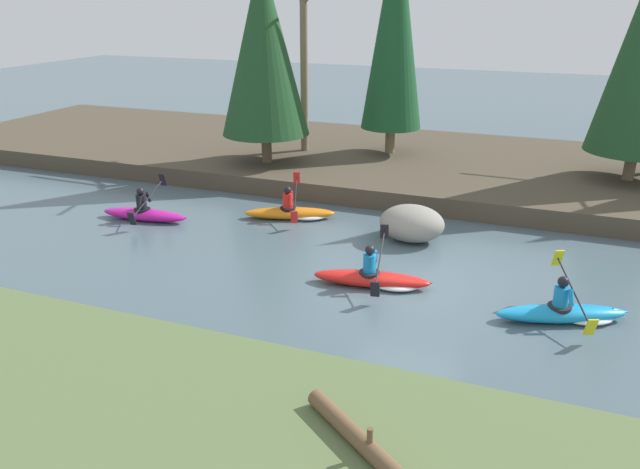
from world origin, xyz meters
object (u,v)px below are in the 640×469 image
kayaker_middle (376,278)px  boulder_midstream (412,223)px  kayaker_lead (567,312)px  kayaker_far_back (145,213)px  driftwood_log (360,440)px  kayaker_trailing (294,212)px

kayaker_middle → boulder_midstream: size_ratio=1.58×
kayaker_lead → kayaker_far_back: bearing=148.2°
kayaker_lead → boulder_midstream: 5.19m
kayaker_middle → kayaker_lead: bearing=-12.4°
driftwood_log → boulder_midstream: bearing=135.8°
kayaker_lead → kayaker_far_back: same height
kayaker_far_back → kayaker_trailing: bearing=16.9°
kayaker_far_back → driftwood_log: driftwood_log is taller
kayaker_lead → kayaker_middle: size_ratio=0.98×
kayaker_middle → kayaker_trailing: 5.09m
kayaker_lead → kayaker_trailing: bearing=132.1°
kayaker_trailing → boulder_midstream: kayaker_trailing is taller
kayaker_trailing → kayaker_lead: bearing=-46.5°
kayaker_middle → driftwood_log: driftwood_log is taller
boulder_midstream → kayaker_middle: bearing=-91.7°
kayaker_far_back → boulder_midstream: 7.89m
kayaker_lead → driftwood_log: (-2.52, -6.18, 0.76)m
kayaker_trailing → kayaker_far_back: 4.43m
kayaker_lead → driftwood_log: 6.72m
kayaker_trailing → boulder_midstream: (3.71, -0.49, 0.30)m
kayaker_trailing → kayaker_far_back: same height
kayaker_trailing → kayaker_far_back: size_ratio=0.98×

